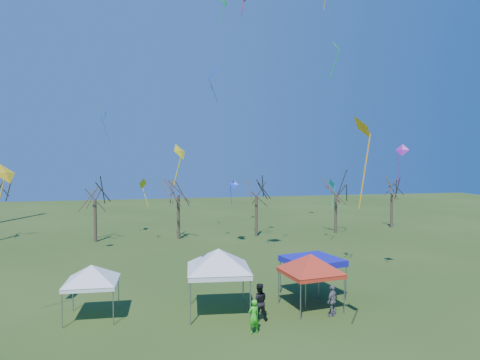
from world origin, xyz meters
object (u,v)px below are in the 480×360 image
at_px(tree_3, 256,181).
at_px(tree_4, 336,180).
at_px(tent_white_west, 92,269).
at_px(tent_red, 311,258).
at_px(tent_blue, 312,261).
at_px(person_grey, 332,301).
at_px(person_green, 254,316).
at_px(tree_2, 178,179).
at_px(tent_white_mid, 219,253).
at_px(person_dark, 259,302).
at_px(tree_5, 392,181).
at_px(tree_1, 95,185).

distance_m(tree_3, tree_4, 9.32).
height_order(tree_4, tent_white_west, tree_4).
relative_size(tent_red, tent_blue, 1.11).
distance_m(tree_4, tent_blue, 23.53).
distance_m(tree_4, tent_white_west, 32.09).
bearing_deg(tent_white_west, tent_red, -5.73).
height_order(person_grey, person_green, person_grey).
xyz_separation_m(tree_2, tent_white_mid, (0.51, -22.22, -2.95)).
bearing_deg(tent_white_mid, tree_3, 70.17).
distance_m(tent_blue, person_dark, 5.31).
height_order(tree_5, tent_white_mid, tree_5).
distance_m(tree_3, tent_blue, 20.86).
height_order(tree_4, person_dark, tree_4).
xyz_separation_m(tree_2, tent_red, (5.71, -22.66, -3.37)).
height_order(tree_5, person_grey, tree_5).
relative_size(tree_4, person_green, 4.71).
height_order(tent_red, tent_blue, tent_red).
height_order(tent_white_west, person_grey, tent_white_west).
bearing_deg(person_grey, person_dark, -41.81).
xyz_separation_m(tree_2, person_green, (1.72, -25.30, -5.45)).
relative_size(tree_3, tree_4, 1.00).
xyz_separation_m(tree_3, person_green, (-6.68, -24.97, -5.24)).
bearing_deg(tent_red, tent_white_west, 174.27).
xyz_separation_m(tree_1, tree_4, (26.12, -0.65, 0.27)).
relative_size(tree_4, tent_red, 1.94).
distance_m(tree_1, tree_2, 8.42).
distance_m(tree_1, person_dark, 26.77).
bearing_deg(tree_1, tree_4, -1.42).
height_order(tree_5, person_green, tree_5).
distance_m(tree_5, tent_red, 31.88).
relative_size(tree_2, tree_4, 1.04).
bearing_deg(tree_3, tent_blue, -95.04).
relative_size(tent_white_west, tent_red, 0.92).
bearing_deg(person_green, tent_blue, -156.29).
xyz_separation_m(tree_3, tree_5, (17.69, 2.02, -0.35)).
relative_size(tree_3, person_grey, 4.61).
relative_size(tent_white_mid, person_green, 2.79).
height_order(tree_5, tent_red, tree_5).
xyz_separation_m(tree_2, tent_white_west, (-6.22, -21.46, -3.62)).
xyz_separation_m(tree_1, person_green, (10.12, -25.57, -4.95)).
xyz_separation_m(tree_1, tree_2, (8.40, -0.27, 0.50)).
bearing_deg(tree_1, person_green, -68.42).
bearing_deg(person_green, tent_white_mid, -87.83).
distance_m(tree_3, tent_white_mid, 23.43).
height_order(tent_red, person_green, tent_red).
bearing_deg(tree_3, tree_2, 177.73).
height_order(tree_5, tent_blue, tree_5).
xyz_separation_m(tree_4, tent_white_mid, (-17.21, -21.85, -2.72)).
bearing_deg(tent_white_mid, tree_2, 91.31).
bearing_deg(person_dark, tree_3, -98.30).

